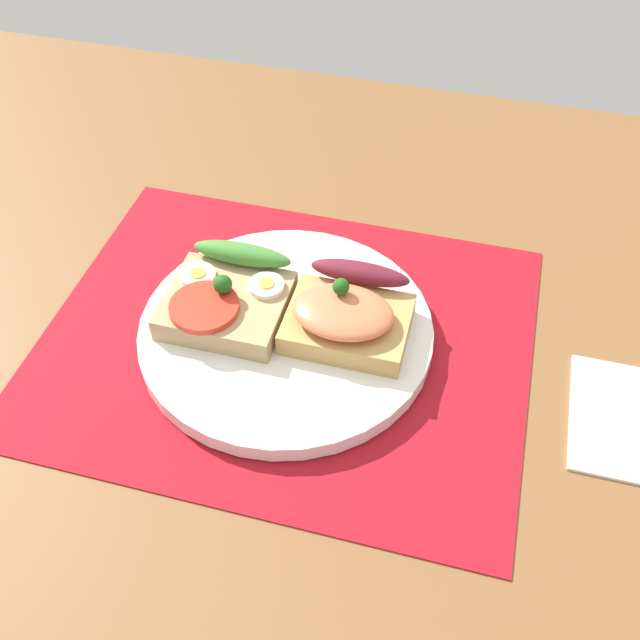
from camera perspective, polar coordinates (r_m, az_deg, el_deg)
ground_plane at (r=66.02cm, az=-2.52°, el=-2.42°), size 120.00×90.00×3.20cm
placemat at (r=64.71cm, az=-2.57°, el=-1.41°), size 41.46×33.81×0.30cm
plate at (r=64.04cm, az=-2.60°, el=-0.87°), size 25.08×25.08×1.51cm
sandwich_egg_tomato at (r=63.89cm, az=-7.19°, el=1.55°), size 10.11×10.48×4.35cm
sandwich_salmon at (r=61.71cm, az=2.11°, el=0.47°), size 10.14×9.30×5.33cm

